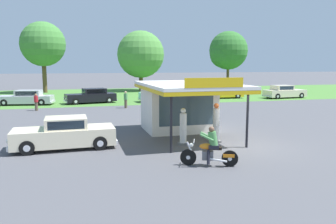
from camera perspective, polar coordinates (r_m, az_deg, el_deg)
ground_plane at (r=16.91m, az=12.98°, el=-5.68°), size 300.00×300.00×0.00m
grass_verge_strip at (r=45.28m, az=-5.35°, el=3.00°), size 120.00×24.00×0.01m
service_station_kiosk at (r=19.83m, az=2.15°, el=1.61°), size 4.69×7.33×3.38m
gas_pump_nearside at (r=16.65m, az=2.60°, el=-2.74°), size 0.44×0.44×1.84m
gas_pump_offside at (r=17.26m, az=8.19°, el=-2.13°), size 0.44×0.44×2.02m
motorcycle_with_rider at (r=13.30m, az=7.17°, el=-6.38°), size 2.14×1.02×1.58m
featured_classic_sedan at (r=16.66m, az=-17.19°, el=-3.63°), size 4.91×1.97×1.50m
parked_car_back_row_centre at (r=36.25m, az=-1.04°, el=2.91°), size 5.14×2.17×1.53m
parked_car_back_row_centre_right at (r=35.67m, az=-12.92°, el=2.62°), size 5.46×2.80×1.52m
parked_car_back_row_right at (r=40.40m, az=9.23°, el=3.29°), size 5.25×1.97×1.50m
parked_car_second_row_spare at (r=36.12m, az=-22.98°, el=2.21°), size 5.57×2.76×1.46m
parked_car_back_row_left at (r=42.50m, az=19.16°, el=3.22°), size 5.25×2.24×1.53m
bystander_chatting_near_pumps at (r=31.16m, az=-21.53°, el=1.62°), size 0.34×0.34×1.48m
bystander_leaning_by_kiosk at (r=30.99m, az=-7.22°, el=2.17°), size 0.34×0.34×1.56m
tree_oak_right at (r=51.33m, az=-20.41°, el=10.65°), size 6.26×6.26×9.97m
tree_oak_far_left at (r=51.69m, az=-4.64°, el=9.62°), size 7.12×7.12×9.08m
tree_oak_left at (r=56.27m, az=10.03°, el=10.10°), size 6.36×6.25×9.40m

